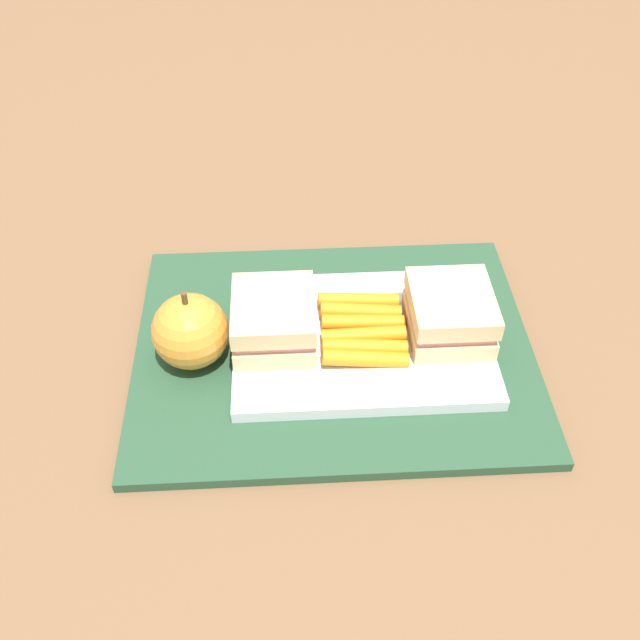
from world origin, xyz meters
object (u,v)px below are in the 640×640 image
(food_tray, at_px, (361,339))
(carrot_sticks_bundle, at_px, (362,329))
(apple, at_px, (190,331))
(sandwich_half_left, at_px, (450,313))
(sandwich_half_right, at_px, (274,320))

(food_tray, distance_m, carrot_sticks_bundle, 0.01)
(food_tray, relative_size, apple, 2.94)
(carrot_sticks_bundle, distance_m, apple, 0.15)
(sandwich_half_left, xyz_separation_m, apple, (0.23, 0.01, -0.00))
(sandwich_half_left, distance_m, apple, 0.23)
(sandwich_half_right, bearing_deg, food_tray, 180.00)
(sandwich_half_right, relative_size, apple, 1.02)
(food_tray, height_order, sandwich_half_right, sandwich_half_right)
(apple, bearing_deg, sandwich_half_right, -172.43)
(carrot_sticks_bundle, height_order, apple, apple)
(food_tray, distance_m, apple, 0.15)
(food_tray, height_order, sandwich_half_left, sandwich_half_left)
(sandwich_half_right, xyz_separation_m, carrot_sticks_bundle, (-0.08, -0.00, -0.02))
(carrot_sticks_bundle, xyz_separation_m, apple, (0.15, 0.01, 0.01))
(sandwich_half_right, height_order, apple, apple)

